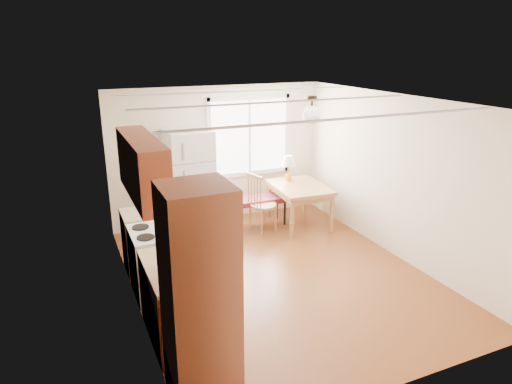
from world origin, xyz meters
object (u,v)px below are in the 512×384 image
refrigerator (189,182)px  dining_table (300,191)px  bench (257,201)px  chair (259,199)px

refrigerator → dining_table: size_ratio=1.44×
bench → chair: chair is taller
refrigerator → dining_table: bearing=-16.7°
refrigerator → bench: (1.17, -0.26, -0.43)m
chair → bench: bearing=57.7°
bench → dining_table: 0.80m
refrigerator → bench: 1.27m
refrigerator → dining_table: (1.90, -0.52, -0.26)m
refrigerator → bench: size_ratio=1.53×
bench → dining_table: dining_table is taller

